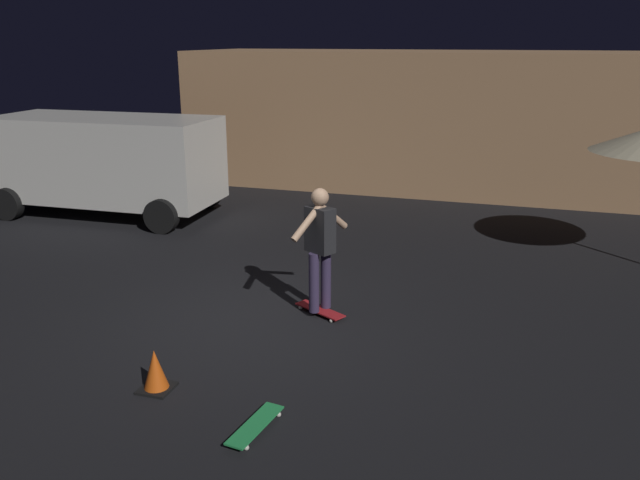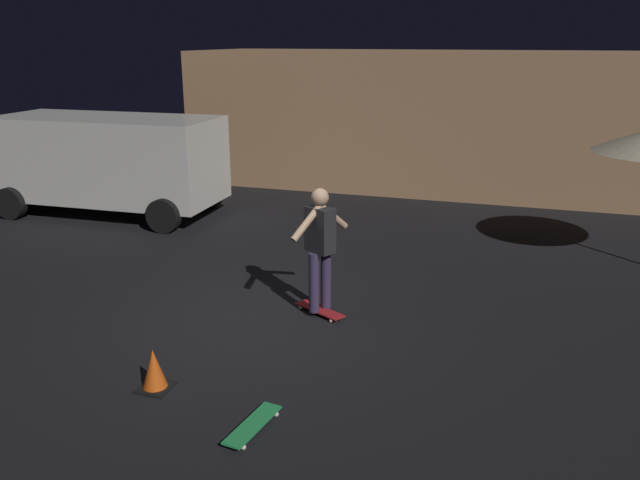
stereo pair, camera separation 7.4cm
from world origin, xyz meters
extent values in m
plane|color=black|center=(0.00, 0.00, 0.00)|extent=(28.00, 28.00, 0.00)
cube|color=#AD7F56|center=(1.43, 9.19, 1.63)|extent=(12.69, 3.64, 3.26)
cube|color=silver|center=(-4.97, 4.20, 1.18)|extent=(4.65, 2.01, 1.70)
cube|color=black|center=(-7.25, 4.15, 1.53)|extent=(0.10, 1.75, 0.64)
cylinder|color=black|center=(-6.70, 3.17, 0.33)|extent=(0.67, 0.24, 0.66)
cylinder|color=black|center=(-6.75, 5.15, 0.33)|extent=(0.67, 0.24, 0.66)
cylinder|color=black|center=(-3.20, 3.26, 0.33)|extent=(0.67, 0.24, 0.66)
cylinder|color=black|center=(-3.25, 5.24, 0.33)|extent=(0.67, 0.24, 0.66)
cube|color=#AD1E23|center=(0.81, 0.50, 0.06)|extent=(0.78, 0.55, 0.02)
sphere|color=silver|center=(1.11, 0.43, 0.03)|extent=(0.05, 0.05, 0.05)
sphere|color=silver|center=(1.03, 0.28, 0.03)|extent=(0.05, 0.05, 0.05)
sphere|color=silver|center=(0.58, 0.71, 0.03)|extent=(0.05, 0.05, 0.05)
sphere|color=silver|center=(0.50, 0.57, 0.03)|extent=(0.05, 0.05, 0.05)
cube|color=green|center=(1.02, -2.29, 0.06)|extent=(0.31, 0.80, 0.02)
sphere|color=silver|center=(0.98, -1.98, 0.03)|extent=(0.05, 0.05, 0.05)
sphere|color=silver|center=(1.15, -2.00, 0.03)|extent=(0.05, 0.05, 0.05)
sphere|color=silver|center=(0.89, -2.57, 0.03)|extent=(0.05, 0.05, 0.05)
sphere|color=silver|center=(1.06, -2.60, 0.03)|extent=(0.05, 0.05, 0.05)
cylinder|color=#382D4C|center=(0.86, 0.59, 0.48)|extent=(0.14, 0.14, 0.82)
cylinder|color=#382D4C|center=(0.75, 0.40, 0.48)|extent=(0.14, 0.14, 0.82)
cube|color=#262628|center=(0.81, 0.50, 1.19)|extent=(0.44, 0.38, 0.60)
sphere|color=tan|center=(0.81, 0.50, 1.62)|extent=(0.23, 0.23, 0.23)
cylinder|color=tan|center=(0.91, 0.69, 1.34)|extent=(0.34, 0.52, 0.46)
cylinder|color=tan|center=(0.70, 0.30, 1.34)|extent=(0.34, 0.52, 0.46)
cube|color=black|center=(-0.27, -1.90, 0.01)|extent=(0.34, 0.34, 0.03)
cone|color=#EA5914|center=(-0.27, -1.90, 0.23)|extent=(0.28, 0.28, 0.46)
camera|label=1|loc=(3.18, -7.22, 3.58)|focal=36.41mm
camera|label=2|loc=(3.25, -7.20, 3.58)|focal=36.41mm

